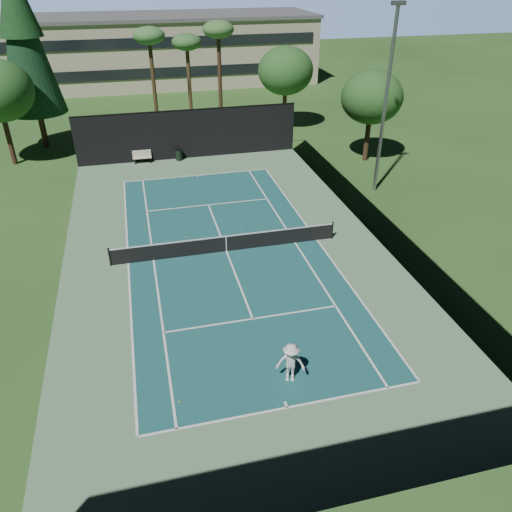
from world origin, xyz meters
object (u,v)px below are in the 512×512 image
at_px(player, 291,363).
at_px(tennis_ball_a, 179,402).
at_px(tennis_net, 226,243).
at_px(park_bench, 142,156).
at_px(tennis_ball_d, 186,237).
at_px(trash_bin, 179,155).
at_px(tennis_ball_b, 144,227).
at_px(tennis_ball_c, 242,227).

bearing_deg(player, tennis_ball_a, -159.21).
height_order(player, tennis_ball_a, player).
relative_size(tennis_net, park_bench, 8.60).
xyz_separation_m(player, tennis_ball_d, (-2.56, 12.72, -0.86)).
height_order(player, tennis_ball_d, player).
bearing_deg(trash_bin, player, -86.76).
relative_size(tennis_ball_a, tennis_ball_b, 1.03).
xyz_separation_m(tennis_ball_d, trash_bin, (1.08, 13.42, 0.45)).
xyz_separation_m(park_bench, trash_bin, (2.97, -0.15, -0.07)).
relative_size(tennis_ball_c, trash_bin, 0.06).
xyz_separation_m(tennis_ball_a, trash_bin, (2.93, 26.26, 0.44)).
relative_size(tennis_net, player, 7.23).
relative_size(player, tennis_ball_c, 30.48).
bearing_deg(tennis_net, tennis_ball_d, 132.65).
xyz_separation_m(tennis_ball_b, tennis_ball_d, (2.36, -1.96, -0.00)).
height_order(tennis_ball_c, tennis_ball_d, tennis_ball_d).
xyz_separation_m(tennis_ball_c, tennis_ball_d, (-3.51, -0.43, 0.00)).
xyz_separation_m(tennis_ball_a, tennis_ball_b, (-0.51, 14.80, -0.00)).
xyz_separation_m(tennis_ball_a, tennis_ball_d, (1.85, 12.84, -0.00)).
bearing_deg(tennis_net, tennis_ball_a, -110.04).
distance_m(tennis_ball_b, tennis_ball_d, 3.07).
height_order(tennis_ball_a, tennis_ball_d, tennis_ball_a).
relative_size(tennis_net, tennis_ball_c, 220.42).
bearing_deg(player, park_bench, 118.77).
distance_m(player, trash_bin, 26.18).
height_order(tennis_net, tennis_ball_a, tennis_net).
xyz_separation_m(tennis_ball_b, tennis_ball_c, (5.87, -1.53, -0.00)).
bearing_deg(tennis_ball_c, tennis_ball_d, -172.94).
xyz_separation_m(tennis_net, tennis_ball_b, (-4.39, 4.16, -0.52)).
bearing_deg(tennis_ball_a, player, 1.62).
bearing_deg(park_bench, tennis_ball_b, -92.33).
height_order(tennis_ball_b, park_bench, park_bench).
height_order(tennis_ball_b, tennis_ball_d, tennis_ball_b).
xyz_separation_m(player, park_bench, (-4.45, 26.29, -0.34)).
height_order(tennis_ball_a, park_bench, park_bench).
height_order(park_bench, trash_bin, park_bench).
distance_m(tennis_ball_b, tennis_ball_c, 6.07).
bearing_deg(park_bench, tennis_net, -76.05).
xyz_separation_m(tennis_net, tennis_ball_a, (-3.88, -10.64, -0.52)).
relative_size(tennis_ball_d, trash_bin, 0.07).
xyz_separation_m(tennis_net, park_bench, (-3.92, 15.78, -0.01)).
distance_m(tennis_net, tennis_ball_a, 11.34).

